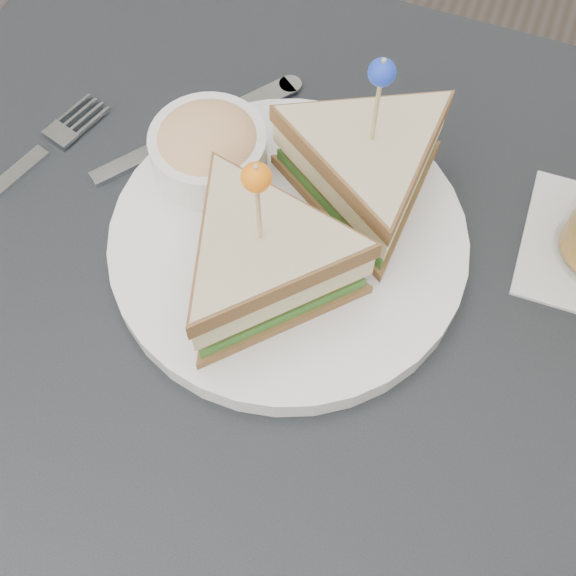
# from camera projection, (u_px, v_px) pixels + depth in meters

# --- Properties ---
(ground_plane) EXTENTS (3.50, 3.50, 0.00)m
(ground_plane) POSITION_uv_depth(u_px,v_px,m) (281.00, 511.00, 1.24)
(ground_plane) COLOR #3F3833
(table) EXTENTS (0.80, 0.80, 0.75)m
(table) POSITION_uv_depth(u_px,v_px,m) (274.00, 360.00, 0.65)
(table) COLOR black
(table) RESTS_ON ground
(plate_meal) EXTENTS (0.37, 0.37, 0.18)m
(plate_meal) POSITION_uv_depth(u_px,v_px,m) (299.00, 214.00, 0.57)
(plate_meal) COLOR white
(plate_meal) RESTS_ON table
(cutlery_fork) EXTENTS (0.08, 0.20, 0.01)m
(cutlery_fork) POSITION_uv_depth(u_px,v_px,m) (28.00, 163.00, 0.65)
(cutlery_fork) COLOR silver
(cutlery_fork) RESTS_ON table
(cutlery_knife) EXTENTS (0.15, 0.19, 0.01)m
(cutlery_knife) POSITION_uv_depth(u_px,v_px,m) (191.00, 133.00, 0.67)
(cutlery_knife) COLOR silver
(cutlery_knife) RESTS_ON table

